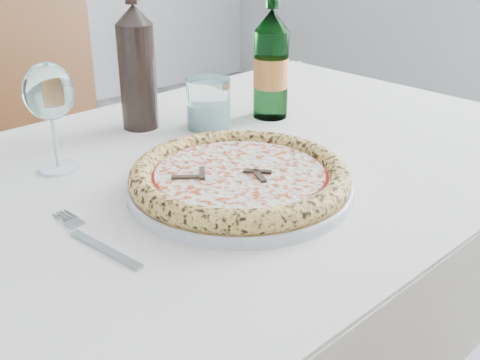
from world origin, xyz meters
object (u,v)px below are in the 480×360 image
at_px(wine_glass, 49,94).
at_px(beer_bottle, 271,64).
at_px(pizza, 240,176).
at_px(tumbler, 209,107).
at_px(dining_table, 201,226).
at_px(wine_bottle, 137,66).
at_px(chair_far, 57,151).
at_px(plate, 240,187).

xyz_separation_m(wine_glass, beer_bottle, (0.43, -0.01, -0.02)).
bearing_deg(pizza, tumbler, 62.36).
height_order(dining_table, wine_bottle, wine_bottle).
xyz_separation_m(dining_table, beer_bottle, (0.27, 0.13, 0.20)).
bearing_deg(chair_far, tumbler, -84.56).
relative_size(chair_far, pizza, 2.95).
bearing_deg(wine_glass, chair_far, 69.02).
xyz_separation_m(dining_table, chair_far, (0.08, 0.78, -0.13)).
distance_m(pizza, tumbler, 0.29).
distance_m(chair_far, wine_bottle, 0.64).
xyz_separation_m(chair_far, beer_bottle, (0.19, -0.64, 0.33)).
distance_m(dining_table, beer_bottle, 0.36).
xyz_separation_m(chair_far, wine_glass, (-0.24, -0.63, 0.34)).
bearing_deg(plate, wine_glass, 123.85).
relative_size(pizza, wine_glass, 1.87).
height_order(dining_table, wine_glass, wine_glass).
height_order(chair_far, tumbler, chair_far).
relative_size(pizza, tumbler, 3.45).
bearing_deg(wine_bottle, chair_far, 85.88).
distance_m(pizza, wine_bottle, 0.35).
height_order(chair_far, plate, chair_far).
height_order(dining_table, plate, plate).
bearing_deg(wine_glass, wine_bottle, 24.17).
bearing_deg(pizza, chair_far, 85.08).
relative_size(dining_table, wine_glass, 8.19).
relative_size(wine_glass, beer_bottle, 0.65).
distance_m(dining_table, plate, 0.15).
xyz_separation_m(pizza, wine_glass, (-0.17, 0.25, 0.09)).
xyz_separation_m(dining_table, tumbler, (0.13, 0.16, 0.14)).
bearing_deg(wine_bottle, dining_table, -98.76).
distance_m(tumbler, wine_bottle, 0.15).
bearing_deg(beer_bottle, dining_table, -153.48).
relative_size(dining_table, tumbler, 15.16).
distance_m(chair_far, beer_bottle, 0.75).
xyz_separation_m(beer_bottle, wine_bottle, (-0.23, 0.11, 0.01)).
relative_size(pizza, beer_bottle, 1.22).
xyz_separation_m(chair_far, pizza, (-0.08, -0.88, 0.25)).
relative_size(wine_glass, tumbler, 1.85).
bearing_deg(wine_bottle, wine_glass, -155.83).
height_order(plate, tumbler, tumbler).
height_order(beer_bottle, wine_bottle, wine_bottle).
height_order(tumbler, beer_bottle, beer_bottle).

